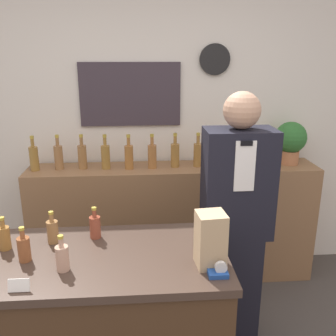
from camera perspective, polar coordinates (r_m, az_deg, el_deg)
name	(u,v)px	position (r m, az deg, el deg)	size (l,w,h in m)	color
back_wall	(143,121)	(3.24, -3.78, 7.15)	(5.20, 0.09, 2.70)	silver
back_shelf	(173,223)	(3.27, 0.82, -8.35)	(2.39, 0.38, 1.01)	#8E6642
display_counter	(98,335)	(2.22, -10.69, -23.70)	(1.34, 0.67, 0.95)	#422B19
shopkeeper	(235,225)	(2.48, 10.22, -8.57)	(0.43, 0.27, 1.71)	black
potted_plant	(291,140)	(3.30, 18.17, 4.05)	(0.26, 0.26, 0.36)	#B27047
paper_bag	(211,240)	(1.78, 6.50, -10.78)	(0.14, 0.14, 0.27)	tan
tape_dispenser	(219,272)	(1.76, 7.77, -15.38)	(0.09, 0.06, 0.07)	#1E4799
price_card_right	(19,285)	(1.76, -21.77, -16.28)	(0.09, 0.02, 0.06)	white
counter_bottle_1	(4,237)	(2.11, -23.69, -9.62)	(0.06, 0.06, 0.18)	olive
counter_bottle_2	(24,248)	(1.96, -21.10, -11.33)	(0.06, 0.06, 0.18)	brown
counter_bottle_3	(53,231)	(2.09, -17.17, -9.15)	(0.06, 0.06, 0.18)	olive
counter_bottle_4	(62,257)	(1.83, -15.81, -12.95)	(0.06, 0.06, 0.18)	tan
counter_bottle_5	(95,226)	(2.08, -11.06, -8.71)	(0.06, 0.06, 0.18)	brown
shelf_bottle_0	(34,158)	(3.16, -19.75, 1.51)	(0.07, 0.07, 0.28)	olive
shelf_bottle_1	(59,156)	(3.13, -16.34, 1.71)	(0.07, 0.07, 0.28)	#976A3F
shelf_bottle_2	(82,156)	(3.10, -12.93, 1.82)	(0.07, 0.07, 0.28)	olive
shelf_bottle_3	(106,156)	(3.06, -9.49, 1.82)	(0.07, 0.07, 0.28)	olive
shelf_bottle_4	(129,156)	(3.03, -5.98, 1.83)	(0.07, 0.07, 0.28)	#A36932
shelf_bottle_5	(152,155)	(3.03, -2.42, 1.93)	(0.07, 0.07, 0.28)	#A26936
shelf_bottle_6	(175,154)	(3.06, 1.08, 2.09)	(0.07, 0.07, 0.28)	olive
shelf_bottle_7	(198,154)	(3.09, 4.56, 2.16)	(0.07, 0.07, 0.28)	olive
shelf_bottle_8	(221,154)	(3.11, 8.01, 2.16)	(0.07, 0.07, 0.28)	#9C6838
shelf_bottle_9	(242,153)	(3.17, 11.28, 2.28)	(0.07, 0.07, 0.28)	olive
shelf_bottle_10	(264,152)	(3.23, 14.47, 2.34)	(0.07, 0.07, 0.28)	#A0703A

